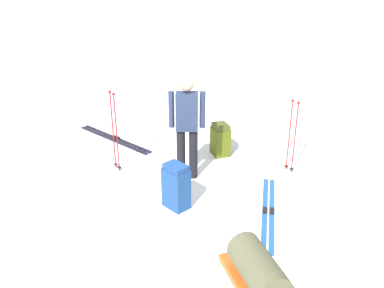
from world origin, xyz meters
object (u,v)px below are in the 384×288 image
ski_pair_near (268,212)px  ski_pair_far (114,139)px  gear_sled (258,273)px  skier_standing (187,123)px  ski_poles_planted_near (292,133)px  backpack_bright (220,140)px  backpack_large_dark (176,187)px  ski_poles_planted_far (114,128)px

ski_pair_near → ski_pair_far: size_ratio=1.00×
ski_pair_far → gear_sled: bearing=11.1°
skier_standing → ski_poles_planted_near: bearing=79.6°
skier_standing → ski_pair_near: skier_standing is taller
ski_pair_far → backpack_bright: (1.25, 1.75, 0.28)m
ski_pair_near → backpack_bright: backpack_bright is taller
ski_pair_far → ski_poles_planted_near: size_ratio=1.41×
ski_pair_near → backpack_large_dark: 1.37m
backpack_bright → gear_sled: size_ratio=0.50×
ski_pair_near → ski_poles_planted_near: size_ratio=1.42×
ski_pair_far → backpack_large_dark: size_ratio=2.58×
ski_pair_near → backpack_large_dark: backpack_large_dark is taller
backpack_bright → gear_sled: backpack_bright is taller
ski_pair_near → gear_sled: (1.34, -0.82, 0.21)m
backpack_large_dark → backpack_bright: size_ratio=1.16×
ski_pair_near → ski_pair_far: bearing=-152.1°
ski_pair_far → ski_poles_planted_far: 1.48m
skier_standing → ski_poles_planted_far: (-0.62, -1.06, -0.19)m
ski_pair_far → ski_poles_planted_near: bearing=50.2°
backpack_bright → ski_poles_planted_near: (0.95, 0.89, 0.41)m
ski_pair_near → ski_pair_far: 3.68m
ski_pair_near → ski_poles_planted_far: bearing=-137.1°
ski_pair_far → ski_poles_planted_far: bearing=-5.9°
backpack_bright → ski_pair_far: bearing=-125.4°
skier_standing → backpack_bright: 1.24m
ski_pair_near → ski_poles_planted_far: (-1.99, -1.85, 0.76)m
ski_poles_planted_near → backpack_bright: bearing=-137.0°
skier_standing → backpack_large_dark: (0.82, -0.42, -0.62)m
ski_pair_far → ski_poles_planted_near: ski_poles_planted_near is taller
backpack_large_dark → ski_poles_planted_far: ski_poles_planted_far is taller
ski_pair_far → gear_sled: size_ratio=1.51×
backpack_large_dark → backpack_bright: bearing=139.6°
gear_sled → backpack_bright: bearing=165.8°
backpack_bright → ski_poles_planted_far: ski_poles_planted_far is taller
ski_pair_far → backpack_bright: 2.17m
skier_standing → backpack_bright: skier_standing is taller
ski_pair_near → ski_poles_planted_near: 1.56m
ski_pair_far → backpack_bright: bearing=54.6°
ski_poles_planted_near → ski_poles_planted_far: bearing=-108.6°
skier_standing → backpack_bright: size_ratio=2.86×
ski_pair_near → gear_sled: bearing=-31.3°
backpack_large_dark → ski_pair_near: bearing=65.5°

